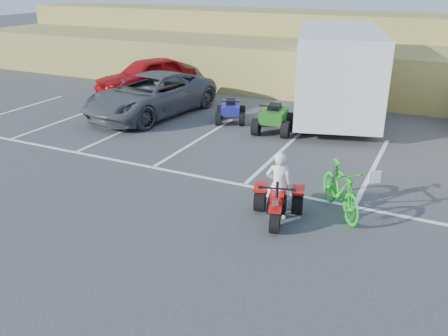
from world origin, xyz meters
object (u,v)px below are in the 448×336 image
at_px(red_trike_atv, 277,220).
at_px(red_car, 148,76).
at_px(green_dirt_bike, 341,189).
at_px(grey_pickup, 151,95).
at_px(cargo_trailer, 336,70).
at_px(rider, 279,185).
at_px(quad_atv_green, 274,132).
at_px(quad_atv_blue, 231,122).

relative_size(red_trike_atv, red_car, 0.31).
bearing_deg(green_dirt_bike, red_trike_atv, -176.09).
distance_m(grey_pickup, cargo_trailer, 6.78).
bearing_deg(red_trike_atv, green_dirt_bike, 24.78).
distance_m(rider, cargo_trailer, 8.50).
distance_m(green_dirt_bike, red_car, 12.65).
bearing_deg(red_trike_atv, quad_atv_green, 95.85).
distance_m(grey_pickup, quad_atv_green, 4.87).
distance_m(green_dirt_bike, quad_atv_blue, 7.37).
height_order(cargo_trailer, quad_atv_green, cargo_trailer).
bearing_deg(green_dirt_bike, quad_atv_green, 88.31).
bearing_deg(green_dirt_bike, red_car, 107.23).
bearing_deg(quad_atv_green, quad_atv_blue, 157.76).
xyz_separation_m(quad_atv_blue, quad_atv_green, (1.78, -0.44, 0.00)).
height_order(red_car, quad_atv_green, red_car).
xyz_separation_m(green_dirt_bike, grey_pickup, (-8.11, 4.83, 0.19)).
xyz_separation_m(cargo_trailer, quad_atv_green, (-1.30, -2.77, -1.69)).
xyz_separation_m(red_trike_atv, grey_pickup, (-7.01, 5.75, 0.76)).
bearing_deg(quad_atv_blue, green_dirt_bike, -68.79).
bearing_deg(quad_atv_blue, red_trike_atv, -79.94).
height_order(red_car, quad_atv_blue, red_car).
distance_m(green_dirt_bike, cargo_trailer, 7.97).
height_order(cargo_trailer, quad_atv_blue, cargo_trailer).
xyz_separation_m(rider, quad_atv_blue, (-3.95, 6.07, -0.75)).
distance_m(red_trike_atv, quad_atv_blue, 7.38).
distance_m(rider, green_dirt_bike, 1.39).
relative_size(grey_pickup, red_car, 1.18).
xyz_separation_m(red_trike_atv, red_car, (-9.02, 8.51, 0.79)).
relative_size(green_dirt_bike, quad_atv_green, 1.18).
height_order(red_trike_atv, quad_atv_green, quad_atv_green).
bearing_deg(quad_atv_green, green_dirt_bike, -64.18).
height_order(red_trike_atv, quad_atv_blue, red_trike_atv).
distance_m(red_trike_atv, quad_atv_green, 6.18).
xyz_separation_m(rider, quad_atv_green, (-2.17, 5.63, -0.75)).
height_order(rider, quad_atv_blue, rider).
relative_size(green_dirt_bike, grey_pickup, 0.35).
height_order(grey_pickup, cargo_trailer, cargo_trailer).
bearing_deg(rider, quad_atv_green, -84.01).
bearing_deg(red_car, quad_atv_blue, 0.85).
bearing_deg(green_dirt_bike, quad_atv_blue, 97.92).
bearing_deg(grey_pickup, quad_atv_blue, 17.14).
distance_m(rider, quad_atv_blue, 7.28).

